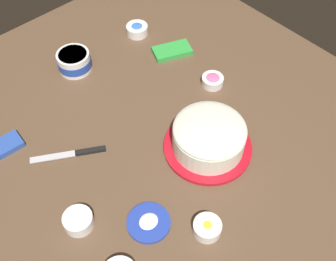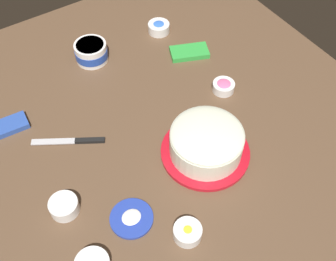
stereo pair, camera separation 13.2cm
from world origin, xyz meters
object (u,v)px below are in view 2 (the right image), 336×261
sprinkle_bowl_yellow (188,232)px  candy_box_upper (189,52)px  sprinkle_bowl_green (64,206)px  candy_box_lower (5,127)px  spreading_knife (75,141)px  sprinkle_bowl_pink (224,86)px  frosted_cake (206,143)px  sprinkle_bowl_blue (159,27)px  frosting_tub_lid (132,218)px  frosting_tub (91,52)px

sprinkle_bowl_yellow → candy_box_upper: 0.74m
sprinkle_bowl_green → candy_box_lower: (-0.04, 0.38, -0.01)m
spreading_knife → candy_box_upper: candy_box_upper is taller
candy_box_lower → sprinkle_bowl_green: bearing=-79.4°
sprinkle_bowl_pink → candy_box_lower: (-0.71, 0.25, -0.01)m
candy_box_lower → sprinkle_bowl_pink: bearing=-15.3°
spreading_knife → frosted_cake: bearing=-38.9°
sprinkle_bowl_pink → sprinkle_bowl_blue: 0.40m
frosted_cake → sprinkle_bowl_green: size_ratio=3.35×
frosting_tub_lid → sprinkle_bowl_green: (-0.15, 0.13, 0.02)m
frosted_cake → spreading_knife: size_ratio=1.32×
candy_box_upper → sprinkle_bowl_blue: bearing=120.3°
frosting_tub_lid → sprinkle_bowl_pink: size_ratio=1.58×
sprinkle_bowl_green → sprinkle_bowl_pink: size_ratio=1.07×
frosting_tub → candy_box_upper: bearing=-28.5°
frosting_tub → frosting_tub_lid: 0.69m
spreading_knife → candy_box_lower: bearing=134.6°
frosted_cake → sprinkle_bowl_pink: size_ratio=3.59×
frosting_tub_lid → frosting_tub: bearing=72.7°
sprinkle_bowl_pink → candy_box_upper: size_ratio=0.54×
frosting_tub → sprinkle_bowl_blue: 0.30m
frosted_cake → candy_box_lower: bearing=138.7°
sprinkle_bowl_green → sprinkle_bowl_blue: 0.84m
sprinkle_bowl_blue → candy_box_upper: bearing=-81.9°
frosting_tub_lid → sprinkle_bowl_yellow: 0.16m
frosting_tub_lid → spreading_knife: size_ratio=0.58×
frosting_tub → sprinkle_bowl_pink: frosting_tub is taller
sprinkle_bowl_pink → frosting_tub_lid: bearing=-153.8°
candy_box_upper → frosted_cake: bearing=-96.3°
frosting_tub_lid → sprinkle_bowl_blue: sprinkle_bowl_blue is taller
spreading_knife → candy_box_lower: (-0.17, 0.17, 0.00)m
sprinkle_bowl_green → sprinkle_bowl_yellow: bearing=-45.4°
frosted_cake → candy_box_lower: frosted_cake is taller
frosting_tub_lid → candy_box_upper: size_ratio=0.86×
sprinkle_bowl_pink → sprinkle_bowl_green: bearing=-169.1°
sprinkle_bowl_blue → candy_box_lower: sprinkle_bowl_blue is taller
frosted_cake → sprinkle_bowl_blue: (0.20, 0.59, -0.03)m
sprinkle_bowl_green → candy_box_upper: (0.68, 0.35, -0.01)m
frosting_tub → frosting_tub_lid: (-0.20, -0.66, -0.03)m
frosting_tub → candy_box_lower: (-0.39, -0.15, -0.03)m
sprinkle_bowl_green → sprinkle_bowl_yellow: 0.36m
frosted_cake → sprinkle_bowl_blue: frosted_cake is taller
frosting_tub → sprinkle_bowl_yellow: (-0.10, -0.78, -0.02)m
frosting_tub → spreading_knife: (-0.22, -0.32, -0.03)m
sprinkle_bowl_yellow → candy_box_upper: (0.43, 0.60, -0.01)m
sprinkle_bowl_green → candy_box_upper: 0.76m
sprinkle_bowl_blue → candy_box_upper: (0.03, -0.18, -0.01)m
frosting_tub_lid → spreading_knife: (-0.02, 0.33, -0.00)m
frosted_cake → frosting_tub_lid: 0.32m
frosting_tub → sprinkle_bowl_pink: 0.51m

